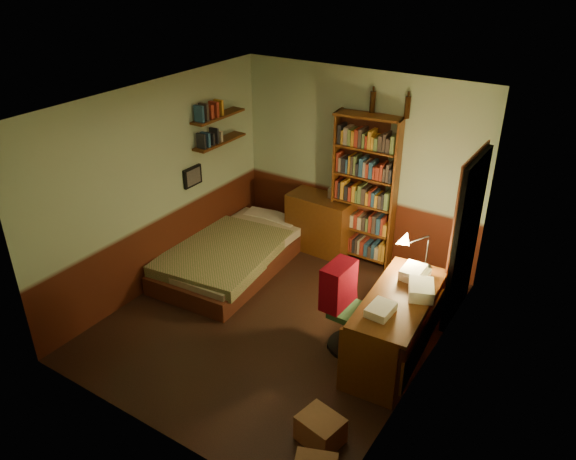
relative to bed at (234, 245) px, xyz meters
The scene contains 23 objects.
floor 1.42m from the bed, 31.11° to the right, with size 3.50×4.00×0.02m, color black.
ceiling 2.66m from the bed, 31.11° to the right, with size 3.50×4.00×0.02m, color silver.
wall_back 2.00m from the bed, 47.77° to the left, with size 3.50×0.02×2.60m, color #97B08E.
wall_left 1.33m from the bed, 129.26° to the right, with size 0.02×4.00×2.60m, color #97B08E.
wall_right 3.17m from the bed, 13.61° to the right, with size 0.02×4.00×2.60m, color #97B08E.
wall_front 3.12m from the bed, 66.58° to the right, with size 3.50×0.02×2.60m, color #97B08E.
doorway 3.03m from the bed, 11.48° to the left, with size 0.06×0.90×2.00m, color black.
door_trim 3.00m from the bed, 11.62° to the left, with size 0.02×0.98×2.08m, color #461E12.
bed is the anchor object (origin of this frame).
dresser 1.30m from the bed, 54.31° to the left, with size 0.93×0.47×0.83m, color #522B0F.
mini_stereo 1.63m from the bed, 50.52° to the left, with size 0.27×0.20×0.14m, color #B2B2B7.
bookshelf 1.91m from the bed, 39.93° to the left, with size 0.89×0.28×2.07m, color #522B0F.
bottle_left 2.62m from the bed, 42.89° to the left, with size 0.07×0.07×0.27m, color black.
bottle_right 2.88m from the bed, 34.63° to the left, with size 0.07×0.07×0.27m, color black.
desk 2.68m from the bed, 12.47° to the right, with size 0.62×1.49×0.80m, color #522B0F.
paper_stack 2.87m from the bed, ahead, with size 0.25×0.34×0.13m, color silver.
desk_lamp 2.74m from the bed, ahead, with size 0.19×0.19×0.64m, color black.
office_chair 2.27m from the bed, 17.51° to the right, with size 0.49×0.43×0.98m, color #2A522D.
red_jacket 2.29m from the bed, 25.13° to the right, with size 0.23×0.43×0.50m, color maroon.
wall_shelf_lower 1.40m from the bed, 139.89° to the left, with size 0.20×0.90×0.03m, color #522B0F.
wall_shelf_upper 1.72m from the bed, 139.89° to the left, with size 0.20×0.90×0.03m, color #522B0F.
framed_picture 1.07m from the bed, 168.38° to the right, with size 0.04×0.32×0.26m, color black.
cardboard_box_b 3.21m from the bed, 38.41° to the right, with size 0.38×0.31×0.27m, color #946B4B.
Camera 1 is at (3.05, -4.48, 4.06)m, focal length 35.00 mm.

